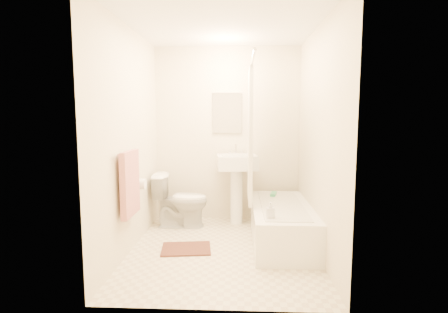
{
  "coord_description": "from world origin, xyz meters",
  "views": [
    {
      "loc": [
        0.18,
        -3.68,
        1.46
      ],
      "look_at": [
        0.0,
        0.25,
        1.0
      ],
      "focal_mm": 28.0,
      "sensor_mm": 36.0,
      "label": 1
    }
  ],
  "objects_px": {
    "soap_bottle": "(270,210)",
    "bath_mat": "(186,249)",
    "toilet": "(181,200)",
    "sink": "(237,187)",
    "bathtub": "(281,223)"
  },
  "relations": [
    {
      "from": "soap_bottle",
      "to": "bath_mat",
      "type": "bearing_deg",
      "value": 166.23
    },
    {
      "from": "bath_mat",
      "to": "soap_bottle",
      "type": "xyz_separation_m",
      "value": [
        0.89,
        -0.22,
        0.5
      ]
    },
    {
      "from": "toilet",
      "to": "bath_mat",
      "type": "bearing_deg",
      "value": -166.55
    },
    {
      "from": "sink",
      "to": "bathtub",
      "type": "bearing_deg",
      "value": -58.16
    },
    {
      "from": "bath_mat",
      "to": "soap_bottle",
      "type": "relative_size",
      "value": 3.16
    },
    {
      "from": "toilet",
      "to": "bathtub",
      "type": "height_order",
      "value": "toilet"
    },
    {
      "from": "toilet",
      "to": "sink",
      "type": "xyz_separation_m",
      "value": [
        0.73,
        0.15,
        0.16
      ]
    },
    {
      "from": "sink",
      "to": "bathtub",
      "type": "height_order",
      "value": "sink"
    },
    {
      "from": "bath_mat",
      "to": "bathtub",
      "type": "bearing_deg",
      "value": 16.42
    },
    {
      "from": "bath_mat",
      "to": "soap_bottle",
      "type": "height_order",
      "value": "soap_bottle"
    },
    {
      "from": "sink",
      "to": "bath_mat",
      "type": "xyz_separation_m",
      "value": [
        -0.54,
        -0.97,
        -0.5
      ]
    },
    {
      "from": "bath_mat",
      "to": "toilet",
      "type": "bearing_deg",
      "value": 103.28
    },
    {
      "from": "bathtub",
      "to": "bath_mat",
      "type": "bearing_deg",
      "value": -163.58
    },
    {
      "from": "bathtub",
      "to": "bath_mat",
      "type": "distance_m",
      "value": 1.13
    },
    {
      "from": "toilet",
      "to": "soap_bottle",
      "type": "bearing_deg",
      "value": -133.43
    }
  ]
}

